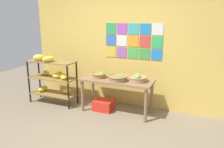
# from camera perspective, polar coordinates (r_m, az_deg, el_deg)

# --- Properties ---
(ground) EXTENTS (9.78, 9.78, 0.00)m
(ground) POSITION_cam_1_polar(r_m,az_deg,el_deg) (3.57, -8.82, -17.80)
(ground) COLOR #7D6E58
(back_wall_with_art) EXTENTS (4.26, 0.07, 2.61)m
(back_wall_with_art) POSITION_cam_1_polar(r_m,az_deg,el_deg) (4.79, 2.80, 7.42)
(back_wall_with_art) COLOR gold
(back_wall_with_art) RESTS_ON ground
(banana_shelf_unit) EXTENTS (1.07, 0.49, 1.10)m
(banana_shelf_unit) POSITION_cam_1_polar(r_m,az_deg,el_deg) (5.10, -14.91, -0.56)
(banana_shelf_unit) COLOR black
(banana_shelf_unit) RESTS_ON ground
(display_table) EXTENTS (1.44, 0.58, 0.69)m
(display_table) POSITION_cam_1_polar(r_m,az_deg,el_deg) (4.46, 1.21, -2.53)
(display_table) COLOR #876646
(display_table) RESTS_ON ground
(fruit_basket_left) EXTENTS (0.29, 0.29, 0.12)m
(fruit_basket_left) POSITION_cam_1_polar(r_m,az_deg,el_deg) (4.54, -3.28, -0.23)
(fruit_basket_left) COLOR olive
(fruit_basket_left) RESTS_ON display_table
(fruit_basket_right) EXTENTS (0.37, 0.37, 0.12)m
(fruit_basket_right) POSITION_cam_1_polar(r_m,az_deg,el_deg) (4.31, 1.48, -1.00)
(fruit_basket_right) COLOR olive
(fruit_basket_right) RESTS_ON display_table
(fruit_basket_centre) EXTENTS (0.36, 0.36, 0.15)m
(fruit_basket_centre) POSITION_cam_1_polar(r_m,az_deg,el_deg) (4.30, 6.55, -1.06)
(fruit_basket_centre) COLOR #A77B4F
(fruit_basket_centre) RESTS_ON display_table
(produce_crate_under_table) EXTENTS (0.39, 0.34, 0.21)m
(produce_crate_under_table) POSITION_cam_1_polar(r_m,az_deg,el_deg) (4.71, -2.11, -7.87)
(produce_crate_under_table) COLOR red
(produce_crate_under_table) RESTS_ON ground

